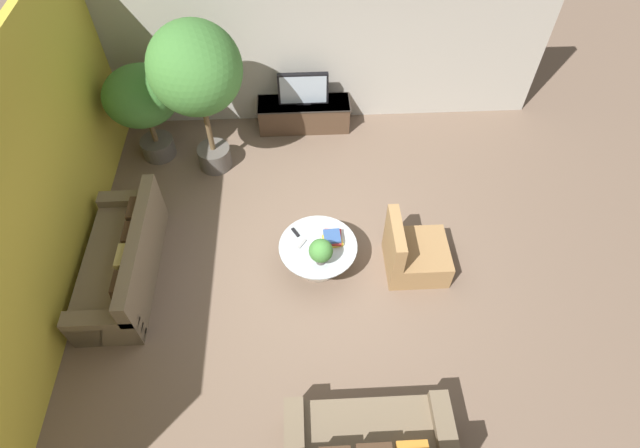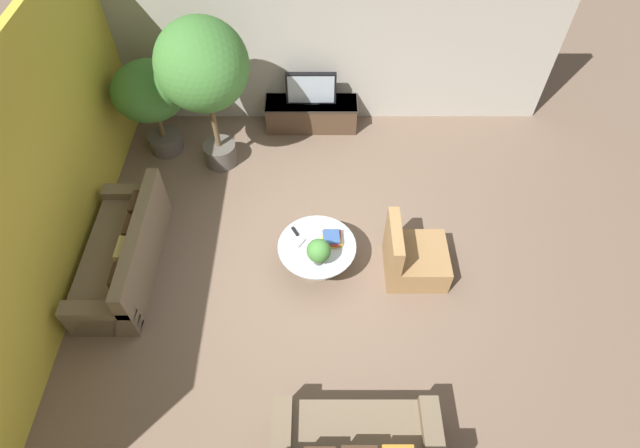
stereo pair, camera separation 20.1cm
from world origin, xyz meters
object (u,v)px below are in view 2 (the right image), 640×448
(armchair_wicker, at_px, (412,258))
(potted_palm_corner, at_px, (203,70))
(couch_by_wall, at_px, (125,254))
(coffee_table, at_px, (317,252))
(potted_palm_tall, at_px, (151,95))
(media_console, at_px, (312,114))
(television, at_px, (311,89))
(potted_plant_tabletop, at_px, (319,251))

(armchair_wicker, height_order, potted_palm_corner, potted_palm_corner)
(couch_by_wall, height_order, armchair_wicker, armchair_wicker)
(armchair_wicker, relative_size, potted_palm_corner, 0.36)
(armchair_wicker, bearing_deg, couch_by_wall, 89.24)
(coffee_table, distance_m, couch_by_wall, 2.53)
(coffee_table, relative_size, armchair_wicker, 1.19)
(potted_palm_tall, bearing_deg, coffee_table, -43.14)
(potted_palm_tall, bearing_deg, media_console, 13.64)
(media_console, height_order, couch_by_wall, couch_by_wall)
(television, xyz_separation_m, potted_palm_tall, (-2.37, -0.57, 0.31))
(couch_by_wall, xyz_separation_m, armchair_wicker, (3.78, -0.05, -0.02))
(potted_palm_tall, relative_size, potted_palm_corner, 0.65)
(potted_palm_corner, height_order, potted_plant_tabletop, potted_palm_corner)
(potted_palm_tall, xyz_separation_m, potted_plant_tabletop, (2.50, -2.57, -0.41))
(potted_palm_corner, bearing_deg, couch_by_wall, -115.93)
(coffee_table, height_order, potted_plant_tabletop, potted_plant_tabletop)
(potted_palm_tall, relative_size, potted_plant_tabletop, 4.08)
(television, relative_size, potted_palm_tall, 0.51)
(television, height_order, coffee_table, television)
(media_console, height_order, television, television)
(coffee_table, distance_m, potted_plant_tabletop, 0.44)
(couch_by_wall, height_order, potted_palm_corner, potted_palm_corner)
(television, height_order, potted_palm_tall, potted_palm_tall)
(media_console, distance_m, coffee_table, 2.90)
(coffee_table, relative_size, potted_palm_tall, 0.65)
(television, relative_size, potted_palm_corner, 0.33)
(potted_plant_tabletop, bearing_deg, couch_by_wall, 174.86)
(potted_plant_tabletop, bearing_deg, media_console, 92.33)
(media_console, bearing_deg, potted_plant_tabletop, -87.67)
(armchair_wicker, height_order, potted_palm_tall, potted_palm_tall)
(potted_plant_tabletop, bearing_deg, potted_palm_corner, 124.57)
(media_console, relative_size, television, 1.90)
(media_console, distance_m, potted_palm_tall, 2.58)
(media_console, relative_size, couch_by_wall, 0.74)
(couch_by_wall, xyz_separation_m, potted_plant_tabletop, (2.56, -0.23, 0.38))
(coffee_table, bearing_deg, armchair_wicker, -3.13)
(media_console, relative_size, coffee_table, 1.51)
(potted_plant_tabletop, bearing_deg, television, 92.33)
(media_console, height_order, armchair_wicker, armchair_wicker)
(media_console, height_order, coffee_table, media_console)
(armchair_wicker, xyz_separation_m, potted_palm_tall, (-3.73, 2.39, 0.81))
(couch_by_wall, distance_m, armchair_wicker, 3.78)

